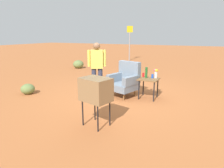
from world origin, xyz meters
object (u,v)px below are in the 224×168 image
armchair (125,80)px  bottle_wine_green (146,72)px  side_table (149,82)px  soda_can_red (143,75)px  soda_can_blue (152,76)px  flower_vase (156,73)px  person_standing (97,66)px  tv_on_stand (96,90)px  road_sign (130,41)px

armchair → bottle_wine_green: 0.70m
side_table → soda_can_red: size_ratio=4.98×
soda_can_blue → flower_vase: bearing=40.3°
side_table → flower_vase: flower_vase is taller
person_standing → flower_vase: 1.80m
tv_on_stand → soda_can_red: (0.26, 2.45, -0.11)m
road_sign → soda_can_blue: 8.77m
soda_can_blue → soda_can_red: same height
person_standing → bottle_wine_green: person_standing is taller
flower_vase → road_sign: bearing=116.0°
armchair → flower_vase: armchair is taller
side_table → person_standing: size_ratio=0.37×
flower_vase → person_standing: bearing=-162.2°
road_sign → flower_vase: road_sign is taller
person_standing → side_table: bearing=13.2°
tv_on_stand → road_sign: size_ratio=0.42×
tv_on_stand → side_table: bearing=77.8°
side_table → soda_can_blue: (0.08, 0.12, 0.15)m
side_table → flower_vase: 0.34m
side_table → soda_can_blue: size_ratio=4.98×
soda_can_red → bottle_wine_green: 0.19m
armchair → soda_can_blue: armchair is taller
soda_can_blue → flower_vase: 0.14m
side_table → bottle_wine_green: bottle_wine_green is taller
road_sign → bottle_wine_green: road_sign is taller
tv_on_stand → soda_can_blue: size_ratio=8.44×
road_sign → bottle_wine_green: size_ratio=7.63×
bottle_wine_green → flower_vase: bearing=20.2°
road_sign → soda_can_red: size_ratio=20.00×
tv_on_stand → flower_vase: (0.64, 2.44, -0.03)m
armchair → bottle_wine_green: (0.63, 0.14, 0.27)m
armchair → soda_can_red: bearing=26.5°
road_sign → bottle_wine_green: bearing=-65.9°
tv_on_stand → road_sign: (-3.17, 10.27, 0.60)m
bottle_wine_green → flower_vase: bottle_wine_green is taller
bottle_wine_green → soda_can_red: bearing=138.6°
side_table → person_standing: 1.64m
tv_on_stand → flower_vase: 2.52m
side_table → tv_on_stand: bearing=-102.2°
person_standing → soda_can_blue: size_ratio=13.44×
side_table → bottle_wine_green: bearing=140.7°
armchair → side_table: armchair is taller
flower_vase → side_table: bearing=-130.0°
road_sign → flower_vase: size_ratio=9.21×
armchair → flower_vase: size_ratio=4.00×
soda_can_blue → flower_vase: flower_vase is taller
soda_can_red → flower_vase: (0.39, -0.01, 0.09)m
tv_on_stand → soda_can_blue: 2.44m
armchair → soda_can_blue: size_ratio=8.69×
armchair → person_standing: person_standing is taller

